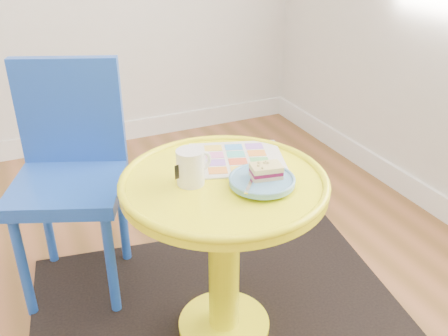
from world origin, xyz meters
name	(u,v)px	position (x,y,z in m)	size (l,w,h in m)	color
rug	(224,326)	(0.78, 0.29, 0.00)	(1.30, 1.10, 0.01)	black
side_table	(224,227)	(0.78, 0.29, 0.42)	(0.62, 0.62, 0.58)	#FFF815
chair	(70,165)	(0.40, 0.78, 0.49)	(0.49, 0.49, 0.84)	blue
newspaper	(237,159)	(0.87, 0.39, 0.59)	(0.29, 0.25, 0.01)	silver
mug	(191,166)	(0.69, 0.31, 0.64)	(0.11, 0.08, 0.11)	white
plate	(262,181)	(0.86, 0.21, 0.60)	(0.19, 0.19, 0.02)	#5A94BF
cake_slice	(266,171)	(0.88, 0.21, 0.63)	(0.10, 0.07, 0.04)	#D3BC8C
fork	(252,180)	(0.83, 0.21, 0.61)	(0.10, 0.12, 0.00)	silver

